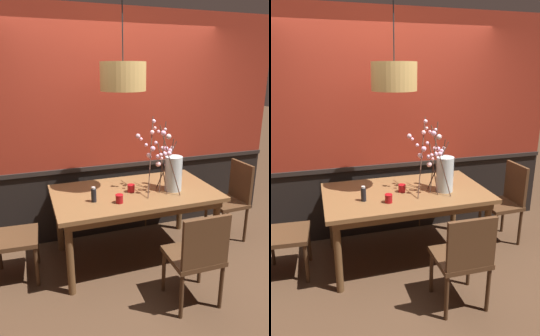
{
  "view_description": "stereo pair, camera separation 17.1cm",
  "coord_description": "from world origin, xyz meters",
  "views": [
    {
      "loc": [
        -1.05,
        -2.96,
        2.02
      ],
      "look_at": [
        0.0,
        0.0,
        1.04
      ],
      "focal_mm": 34.05,
      "sensor_mm": 36.0,
      "label": 1
    },
    {
      "loc": [
        -0.89,
        -3.01,
        2.02
      ],
      "look_at": [
        0.0,
        0.0,
        1.04
      ],
      "focal_mm": 34.05,
      "sensor_mm": 36.0,
      "label": 2
    }
  ],
  "objects": [
    {
      "name": "chair_far_side_right",
      "position": [
        0.21,
        0.88,
        0.53
      ],
      "size": [
        0.45,
        0.42,
        0.94
      ],
      "color": "#4C301C",
      "rests_on": "ground"
    },
    {
      "name": "condiment_bottle",
      "position": [
        -0.47,
        -0.14,
        0.85
      ],
      "size": [
        0.05,
        0.05,
        0.15
      ],
      "color": "black",
      "rests_on": "dining_table"
    },
    {
      "name": "candle_holder_nearer_edge",
      "position": [
        -0.04,
        -0.01,
        0.82
      ],
      "size": [
        0.08,
        0.08,
        0.08
      ],
      "color": "#9E0F14",
      "rests_on": "dining_table"
    },
    {
      "name": "dining_table",
      "position": [
        0.0,
        0.0,
        0.7
      ],
      "size": [
        1.71,
        0.99,
        0.78
      ],
      "color": "brown",
      "rests_on": "ground"
    },
    {
      "name": "chair_head_west_end",
      "position": [
        -1.3,
        0.03,
        0.49
      ],
      "size": [
        0.47,
        0.48,
        0.87
      ],
      "color": "#4C301C",
      "rests_on": "ground"
    },
    {
      "name": "candle_holder_nearer_center",
      "position": [
        -0.24,
        -0.24,
        0.82
      ],
      "size": [
        0.08,
        0.08,
        0.09
      ],
      "color": "#9E0F14",
      "rests_on": "dining_table"
    },
    {
      "name": "chair_head_east_end",
      "position": [
        1.26,
        0.01,
        0.54
      ],
      "size": [
        0.41,
        0.41,
        0.96
      ],
      "color": "#4C301C",
      "rests_on": "ground"
    },
    {
      "name": "chair_near_side_right",
      "position": [
        0.24,
        -0.91,
        0.51
      ],
      "size": [
        0.45,
        0.43,
        0.91
      ],
      "color": "#4C301C",
      "rests_on": "ground"
    },
    {
      "name": "back_wall",
      "position": [
        0.0,
        0.68,
        1.32
      ],
      "size": [
        4.22,
        0.14,
        2.67
      ],
      "color": "black",
      "rests_on": "ground"
    },
    {
      "name": "pendant_lamp",
      "position": [
        -0.1,
        0.05,
        1.95
      ],
      "size": [
        0.44,
        0.44,
        0.86
      ],
      "color": "tan"
    },
    {
      "name": "vase_with_blossoms",
      "position": [
        0.38,
        -0.09,
        0.99
      ],
      "size": [
        0.46,
        0.44,
        0.76
      ],
      "color": "silver",
      "rests_on": "dining_table"
    },
    {
      "name": "ground_plane",
      "position": [
        0.0,
        0.0,
        0.0
      ],
      "size": [
        24.0,
        24.0,
        0.0
      ],
      "primitive_type": "plane",
      "color": "#4C3321"
    }
  ]
}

